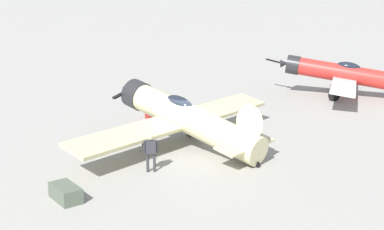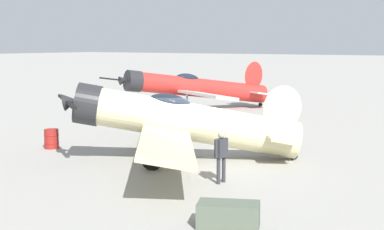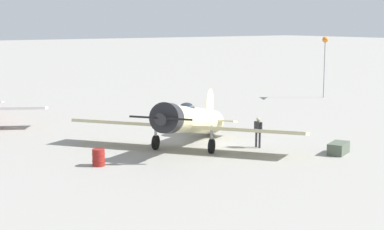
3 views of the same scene
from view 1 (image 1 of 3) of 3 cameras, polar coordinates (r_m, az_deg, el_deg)
ground_plane at (r=28.01m, az=0.00°, el=-3.56°), size 400.00×400.00×0.00m
airplane_foreground at (r=27.89m, az=-0.77°, el=-0.30°), size 11.80×9.65×3.09m
airplane_mid_apron at (r=40.69m, az=16.69°, el=3.93°), size 10.88×10.59×3.37m
ground_crew_mechanic at (r=24.65m, az=-4.32°, el=-3.65°), size 0.67×0.26×1.72m
equipment_crate at (r=22.43m, az=-13.04°, el=-7.91°), size 1.39×1.75×0.62m
fuel_drum at (r=33.88m, az=-4.41°, el=0.40°), size 0.66×0.66×0.85m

